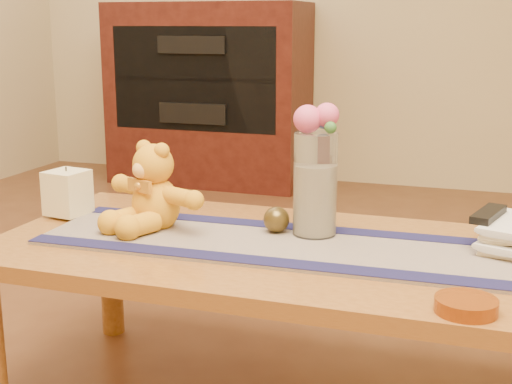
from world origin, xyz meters
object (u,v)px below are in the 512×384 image
(glass_vase, at_px, (315,184))
(amber_dish, at_px, (466,305))
(teddy_bear, at_px, (155,187))
(book_bottom, at_px, (487,243))
(pillar_candle, at_px, (67,192))
(bronze_ball, at_px, (276,220))
(tv_remote, at_px, (489,214))

(glass_vase, xyz_separation_m, amber_dish, (0.39, -0.38, -0.12))
(teddy_bear, xyz_separation_m, book_bottom, (0.84, 0.12, -0.10))
(book_bottom, bearing_deg, pillar_candle, -163.62)
(book_bottom, xyz_separation_m, amber_dish, (-0.03, -0.44, 0.00))
(bronze_ball, height_order, book_bottom, bronze_ball)
(pillar_candle, bearing_deg, tv_remote, 3.93)
(teddy_bear, bearing_deg, glass_vase, 30.95)
(glass_vase, xyz_separation_m, bronze_ball, (-0.10, -0.01, -0.10))
(tv_remote, distance_m, amber_dish, 0.43)
(glass_vase, distance_m, amber_dish, 0.56)
(bronze_ball, xyz_separation_m, tv_remote, (0.51, 0.06, 0.04))
(pillar_candle, xyz_separation_m, book_bottom, (1.13, 0.09, -0.06))
(glass_vase, distance_m, bronze_ball, 0.14)
(glass_vase, xyz_separation_m, book_bottom, (0.42, 0.06, -0.13))
(glass_vase, bearing_deg, bronze_ball, -171.49)
(bronze_ball, relative_size, tv_remote, 0.42)
(book_bottom, relative_size, tv_remote, 1.39)
(teddy_bear, relative_size, bronze_ball, 4.70)
(pillar_candle, relative_size, book_bottom, 0.55)
(pillar_candle, xyz_separation_m, tv_remote, (1.12, 0.08, 0.02))
(pillar_candle, relative_size, bronze_ball, 1.83)
(tv_remote, xyz_separation_m, amber_dish, (-0.03, -0.43, -0.07))
(amber_dish, bearing_deg, teddy_bear, 158.51)
(teddy_bear, height_order, pillar_candle, teddy_bear)
(tv_remote, bearing_deg, glass_vase, -158.44)
(pillar_candle, xyz_separation_m, amber_dish, (1.10, -0.35, -0.06))
(book_bottom, distance_m, amber_dish, 0.44)
(bronze_ball, height_order, tv_remote, tv_remote)
(teddy_bear, distance_m, tv_remote, 0.84)
(amber_dish, bearing_deg, tv_remote, 86.34)
(book_bottom, bearing_deg, bronze_ball, -160.06)
(teddy_bear, xyz_separation_m, pillar_candle, (-0.29, 0.03, -0.05))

